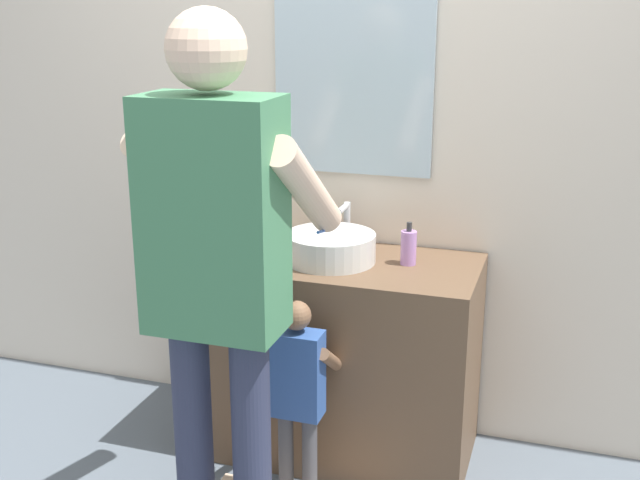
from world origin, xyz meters
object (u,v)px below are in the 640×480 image
Objects in this scene: toothbrush_cup at (252,241)px; soap_bottle at (409,247)px; child_toddler at (298,385)px; adult_parent at (217,251)px.

soap_bottle is at bearing 6.04° from toothbrush_cup.
adult_parent is at bearing -112.41° from child_toddler.
soap_bottle reaches higher than child_toddler.
toothbrush_cup is 0.26× the size of child_toddler.
adult_parent is at bearing -75.11° from toothbrush_cup.
toothbrush_cup is 0.63m from child_toddler.
child_toddler is (0.32, -0.38, -0.40)m from toothbrush_cup.
toothbrush_cup is 0.62m from soap_bottle.
toothbrush_cup reaches higher than soap_bottle.
adult_parent is (0.19, -0.70, 0.19)m from toothbrush_cup.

